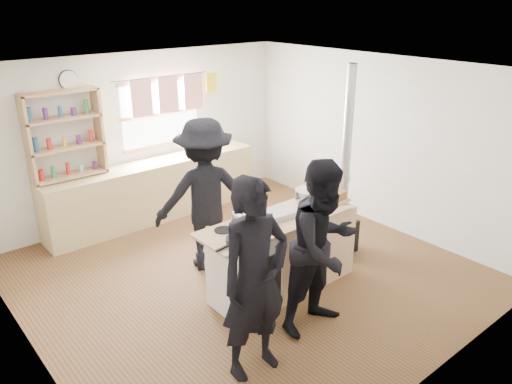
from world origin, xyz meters
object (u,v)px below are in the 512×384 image
flue_heater (343,206)px  bread_board (338,198)px  stockpot_counter (308,198)px  person_far (205,195)px  person_near_left (255,280)px  stockpot_stove (242,219)px  cooking_island (284,253)px  skillet_greens (240,240)px  thermos (201,142)px  roast_tray (280,213)px  person_near_right (324,247)px

flue_heater → bread_board: bearing=-147.8°
stockpot_counter → person_far: size_ratio=0.16×
person_near_left → stockpot_stove: bearing=60.2°
cooking_island → skillet_greens: bearing=-167.4°
skillet_greens → stockpot_counter: bearing=10.9°
thermos → skillet_greens: thermos is taller
stockpot_stove → flue_heater: size_ratio=0.08×
stockpot_stove → flue_heater: bearing=2.2°
stockpot_counter → roast_tray: bearing=-177.4°
person_near_right → stockpot_counter: bearing=53.6°
bread_board → person_far: size_ratio=0.15×
bread_board → flue_heater: (0.44, 0.28, -0.32)m
person_near_left → flue_heater: bearing=26.4°
stockpot_stove → person_near_right: size_ratio=0.11×
roast_tray → person_near_left: person_near_left is taller
roast_tray → bread_board: bread_board is taller
roast_tray → person_near_right: (-0.14, -0.80, -0.06)m
flue_heater → person_far: flue_heater is taller
skillet_greens → person_near_left: person_near_left is taller
cooking_island → stockpot_counter: 0.70m
flue_heater → cooking_island: bearing=-171.2°
person_far → skillet_greens: bearing=93.7°
stockpot_counter → person_near_left: 1.79m
person_near_right → person_far: 1.81m
thermos → cooking_island: (-0.75, -2.77, -0.59)m
thermos → roast_tray: size_ratio=0.86×
cooking_island → roast_tray: bearing=137.0°
stockpot_stove → person_near_right: 0.95m
stockpot_stove → person_near_right: bearing=-68.9°
bread_board → person_far: 1.62m
cooking_island → stockpot_counter: bearing=7.7°
thermos → person_far: 2.07m
bread_board → person_far: bearing=135.8°
bread_board → roast_tray: bearing=171.3°
thermos → stockpot_counter: bearing=-96.9°
bread_board → person_near_right: bearing=-145.0°
thermos → bread_board: bearing=-89.2°
bread_board → person_near_right: 1.18m
bread_board → flue_heater: flue_heater is taller
cooking_island → person_near_left: 1.49m
person_near_right → person_far: size_ratio=0.95×
bread_board → person_far: person_far is taller
flue_heater → roast_tray: bearing=-173.1°
stockpot_counter → flue_heater: 0.90m
roast_tray → stockpot_counter: 0.46m
skillet_greens → stockpot_stove: 0.39m
bread_board → person_near_right: size_ratio=0.16×
roast_tray → stockpot_stove: bearing=170.0°
bread_board → person_far: (-1.16, 1.13, -0.02)m
stockpot_stove → flue_heater: 1.78m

